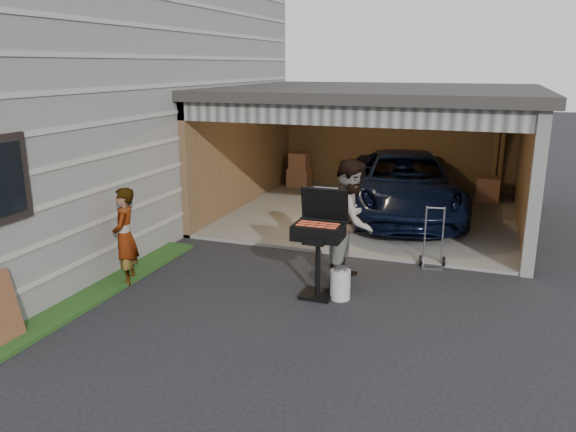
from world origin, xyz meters
name	(u,v)px	position (x,y,z in m)	size (l,w,h in m)	color
ground	(216,332)	(0.00, 0.00, 0.00)	(80.00, 80.00, 0.00)	black
house	(47,94)	(-6.00, 4.00, 2.75)	(7.00, 11.00, 5.50)	#474744
groundcover_strip	(21,337)	(-2.25, -1.00, 0.03)	(0.50, 8.00, 0.06)	#193814
garage	(379,133)	(0.76, 6.79, 1.87)	(6.80, 6.30, 2.90)	#605E59
minivan	(404,187)	(1.42, 6.59, 0.70)	(2.32, 5.04, 1.40)	black
woman	(125,236)	(-2.10, 1.08, 0.77)	(0.56, 0.37, 1.55)	silver
man	(351,221)	(1.20, 2.40, 0.99)	(0.96, 0.75, 1.98)	#4F2D1F
bbq_grill	(319,235)	(0.90, 1.62, 0.95)	(0.72, 0.63, 1.60)	black
propane_tank	(340,284)	(1.24, 1.61, 0.22)	(0.30, 0.30, 0.45)	beige
hand_truck	(433,256)	(2.39, 3.47, 0.20)	(0.46, 0.37, 1.06)	slate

